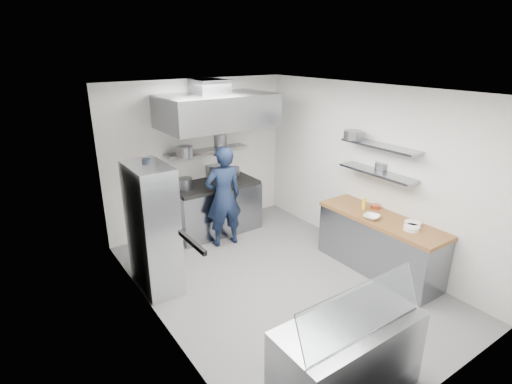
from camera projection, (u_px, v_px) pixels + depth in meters
floor at (279, 281)px, 5.99m from camera, size 5.00×5.00×0.00m
ceiling at (283, 90)px, 5.04m from camera, size 5.00×5.00×0.00m
wall_back at (199, 156)px, 7.45m from camera, size 3.60×2.80×0.02m
wall_front at (451, 273)px, 3.58m from camera, size 3.60×2.80×0.02m
wall_left at (156, 225)px, 4.56m from camera, size 2.80×5.00×0.02m
wall_right at (368, 172)px, 6.47m from camera, size 2.80×5.00×0.02m
gas_range at (215, 208)px, 7.52m from camera, size 1.60×0.80×0.90m
cooktop at (214, 184)px, 7.35m from camera, size 1.57×0.78×0.06m
stock_pot_left at (185, 184)px, 6.99m from camera, size 0.26×0.26×0.20m
stock_pot_mid at (215, 170)px, 7.69m from camera, size 0.37×0.37×0.24m
stock_pot_right at (234, 171)px, 7.76m from camera, size 0.24×0.24×0.16m
over_range_shelf at (207, 151)px, 7.34m from camera, size 1.60×0.30×0.04m
shelf_pot_a at (185, 152)px, 6.83m from camera, size 0.29×0.29×0.18m
shelf_pot_b at (219, 139)px, 7.63m from camera, size 0.27×0.27×0.22m
extractor_hood at (217, 111)px, 6.75m from camera, size 1.90×1.15×0.55m
hood_duct at (209, 87)px, 6.80m from camera, size 0.55×0.55×0.24m
red_firebox at (133, 166)px, 6.73m from camera, size 0.22×0.10×0.26m
chef at (223, 197)px, 6.85m from camera, size 0.70×0.51×1.78m
wire_rack at (153, 228)px, 5.58m from camera, size 0.50×0.90×1.85m
rack_bin_a at (155, 238)px, 5.59m from camera, size 0.15×0.18×0.16m
rack_bin_b at (138, 193)px, 5.85m from camera, size 0.13×0.16×0.15m
rack_jar at (147, 165)px, 5.42m from camera, size 0.12×0.12×0.18m
knife_strip at (192, 242)px, 3.82m from camera, size 0.04×0.55×0.05m
prep_counter_base at (379, 246)px, 6.17m from camera, size 0.62×2.00×0.84m
prep_counter_top at (382, 219)px, 6.02m from camera, size 0.65×2.04×0.06m
plate_stack_a at (412, 228)px, 5.58m from camera, size 0.22×0.22×0.06m
plate_stack_b at (413, 224)px, 5.71m from camera, size 0.23×0.23×0.06m
copper_pan at (376, 206)px, 6.33m from camera, size 0.16×0.16×0.06m
squeeze_bottle at (364, 204)px, 6.29m from camera, size 0.06×0.06×0.18m
mixing_bowl at (371, 217)px, 5.95m from camera, size 0.30×0.30×0.06m
wall_shelf_lower at (377, 173)px, 6.12m from camera, size 0.30×1.30×0.04m
wall_shelf_upper at (380, 146)px, 5.98m from camera, size 0.30×1.30×0.04m
shelf_pot_c at (382, 166)px, 6.22m from camera, size 0.22×0.22×0.10m
shelf_pot_d at (353, 135)px, 6.28m from camera, size 0.29×0.29×0.14m
display_case at (347, 359)px, 3.92m from camera, size 1.50×0.70×0.85m
display_glass at (362, 310)px, 3.61m from camera, size 1.47×0.19×0.42m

